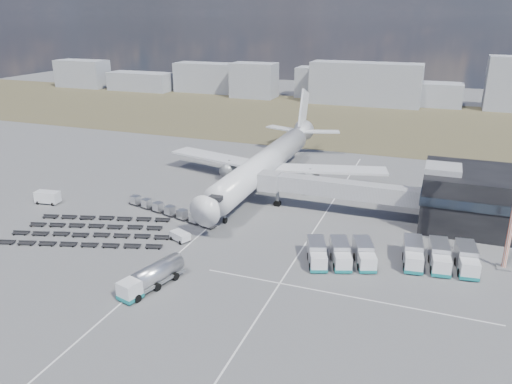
% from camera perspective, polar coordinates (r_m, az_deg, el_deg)
% --- Properties ---
extents(ground, '(420.00, 420.00, 0.00)m').
position_cam_1_polar(ground, '(83.68, -6.06, -5.82)').
color(ground, '#565659').
rests_on(ground, ground).
extents(grass_strip, '(420.00, 90.00, 0.01)m').
position_cam_1_polar(grass_strip, '(184.06, 9.45, 8.23)').
color(grass_strip, '#4D452E').
rests_on(grass_strip, ground).
extents(lane_markings, '(47.12, 110.00, 0.01)m').
position_cam_1_polar(lane_markings, '(82.67, 0.98, -6.04)').
color(lane_markings, silver).
rests_on(lane_markings, ground).
extents(terminal, '(30.40, 16.40, 11.00)m').
position_cam_1_polar(terminal, '(97.06, 27.20, -0.97)').
color(terminal, black).
rests_on(terminal, ground).
extents(jet_bridge, '(30.30, 3.80, 7.05)m').
position_cam_1_polar(jet_bridge, '(94.75, 8.06, 0.51)').
color(jet_bridge, '#939399').
rests_on(jet_bridge, ground).
extents(airliner, '(51.59, 64.53, 17.62)m').
position_cam_1_polar(airliner, '(109.76, 1.36, 3.52)').
color(airliner, silver).
rests_on(airliner, ground).
extents(skyline, '(308.51, 25.53, 22.97)m').
position_cam_1_polar(skyline, '(219.51, 18.37, 11.62)').
color(skyline, '#90939D').
rests_on(skyline, ground).
extents(fuel_tanker, '(5.24, 10.77, 3.38)m').
position_cam_1_polar(fuel_tanker, '(71.25, -11.85, -9.47)').
color(fuel_tanker, silver).
rests_on(fuel_tanker, ground).
extents(pushback_tug, '(3.93, 3.16, 1.53)m').
position_cam_1_polar(pushback_tug, '(84.69, -8.67, -5.05)').
color(pushback_tug, silver).
rests_on(pushback_tug, ground).
extents(utility_van, '(5.02, 2.78, 2.51)m').
position_cam_1_polar(utility_van, '(107.99, -22.71, -0.59)').
color(utility_van, silver).
rests_on(utility_van, ground).
extents(catering_truck, '(4.97, 7.16, 3.04)m').
position_cam_1_polar(catering_truck, '(107.58, 6.00, 0.99)').
color(catering_truck, silver).
rests_on(catering_truck, ground).
extents(service_trucks_near, '(11.59, 10.15, 2.95)m').
position_cam_1_polar(service_trucks_near, '(77.30, 9.64, -6.95)').
color(service_trucks_near, silver).
rests_on(service_trucks_near, ground).
extents(service_trucks_far, '(11.18, 8.98, 3.14)m').
position_cam_1_polar(service_trucks_far, '(80.05, 20.25, -6.91)').
color(service_trucks_far, silver).
rests_on(service_trucks_far, ground).
extents(uld_row, '(21.30, 7.32, 1.68)m').
position_cam_1_polar(uld_row, '(95.15, -9.81, -2.11)').
color(uld_row, black).
rests_on(uld_row, ground).
extents(baggage_dollies, '(29.14, 19.69, 0.64)m').
position_cam_1_polar(baggage_dollies, '(91.66, -18.29, -4.20)').
color(baggage_dollies, black).
rests_on(baggage_dollies, ground).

